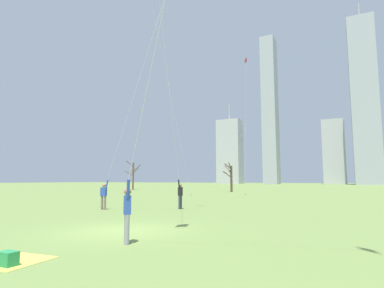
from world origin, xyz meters
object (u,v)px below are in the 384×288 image
Objects in this scene: kite_flyer_foreground_left_teal at (144,128)px; bare_tree_center at (133,174)px; distant_kite_low_near_trees_white at (153,11)px; bare_tree_leftmost at (231,176)px; picnic_spot at (7,259)px; distant_kite_drifting_left_red at (246,71)px; kite_flyer_foreground_right_orange at (120,141)px; kite_flyer_midfield_center_purple at (177,163)px.

kite_flyer_foreground_left_teal is 53.10m from bare_tree_center.
bare_tree_leftmost is at bearing 68.72° from distant_kite_low_near_trees_white.
distant_kite_low_near_trees_white reaches higher than picnic_spot.
distant_kite_drifting_left_red reaches higher than bare_tree_center.
distant_kite_drifting_left_red reaches higher than bare_tree_leftmost.
picnic_spot is (15.13, -28.27, -23.98)m from distant_kite_low_near_trees_white.
bare_tree_leftmost is (-9.62, 42.41, 2.30)m from picnic_spot.
distant_kite_low_near_trees_white reaches higher than bare_tree_center.
bare_tree_center is (-32.12, 42.28, -0.33)m from kite_flyer_foreground_left_teal.
kite_flyer_foreground_right_orange is 8.32× the size of picnic_spot.
distant_kite_drifting_left_red is (-7.54, 35.64, 14.18)m from kite_flyer_foreground_left_teal.
distant_kite_low_near_trees_white is at bearing 123.39° from kite_flyer_foreground_left_teal.
picnic_spot is at bearing -131.23° from kite_flyer_foreground_left_teal.
picnic_spot is 53.87m from bare_tree_center.
picnic_spot is 0.35× the size of bare_tree_center.
distant_kite_drifting_left_red is at bearing 98.30° from picnic_spot.
bare_tree_leftmost is at bearing 132.34° from distant_kite_drifting_left_red.
kite_flyer_foreground_left_teal is 3.55× the size of bare_tree_center.
kite_flyer_foreground_right_orange is 28.10m from distant_kite_low_near_trees_white.
distant_kite_drifting_left_red reaches higher than picnic_spot.
distant_kite_low_near_trees_white is at bearing -111.28° from bare_tree_leftmost.
kite_flyer_midfield_center_purple is at bearing -76.34° from bare_tree_leftmost.
kite_flyer_foreground_left_teal is 10.27× the size of picnic_spot.
kite_flyer_foreground_left_teal is 0.69× the size of distant_kite_low_near_trees_white.
kite_flyer_foreground_left_teal is at bearing -52.78° from bare_tree_center.
distant_kite_low_near_trees_white is at bearing -47.39° from bare_tree_center.
picnic_spot is (5.69, -10.73, -4.16)m from kite_flyer_foreground_right_orange.
distant_kite_low_near_trees_white reaches higher than kite_flyer_foreground_left_teal.
bare_tree_center is (-24.59, 6.65, -14.51)m from distant_kite_drifting_left_red.
kite_flyer_midfield_center_purple is 43.30m from bare_tree_center.
picnic_spot is (-2.00, -2.29, -3.14)m from kite_flyer_foreground_left_teal.
picnic_spot is at bearing -61.85° from distant_kite_low_near_trees_white.
bare_tree_leftmost is (20.50, -2.16, -0.51)m from bare_tree_center.
kite_flyer_midfield_center_purple is at bearing -82.63° from distant_kite_drifting_left_red.
kite_flyer_foreground_left_teal is 1.00× the size of distant_kite_drifting_left_red.
picnic_spot is 43.55m from bare_tree_leftmost.
distant_kite_drifting_left_red is (-3.41, 26.38, 14.55)m from kite_flyer_midfield_center_purple.
bare_tree_center is 20.62m from bare_tree_leftmost.
kite_flyer_foreground_right_orange is at bearing -167.25° from kite_flyer_midfield_center_purple.
kite_flyer_foreground_left_teal is 1.42× the size of kite_flyer_midfield_center_purple.
kite_flyer_foreground_left_teal reaches higher than picnic_spot.
distant_kite_low_near_trees_white is at bearing 118.29° from kite_flyer_foreground_right_orange.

